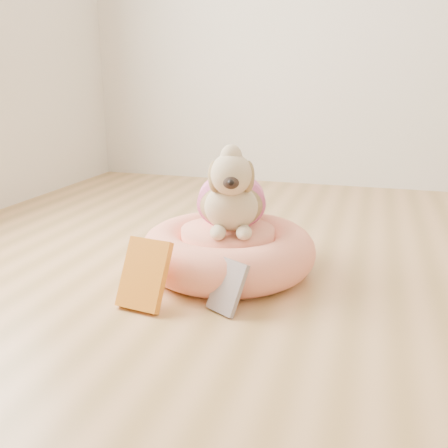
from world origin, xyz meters
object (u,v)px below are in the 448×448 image
(book_yellow, at_px, (144,274))
(book_white, at_px, (228,287))
(dog, at_px, (231,184))
(pet_bed, at_px, (228,250))

(book_yellow, bearing_deg, book_white, 17.77)
(book_white, bearing_deg, dog, 134.07)
(pet_bed, bearing_deg, book_yellow, -114.71)
(dog, xyz_separation_m, book_white, (0.09, -0.35, -0.26))
(dog, height_order, book_yellow, dog)
(pet_bed, relative_size, book_white, 3.88)
(pet_bed, bearing_deg, book_white, -73.63)
(book_yellow, bearing_deg, dog, 73.94)
(dog, bearing_deg, book_yellow, -130.11)
(book_yellow, xyz_separation_m, book_white, (0.27, 0.04, -0.03))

